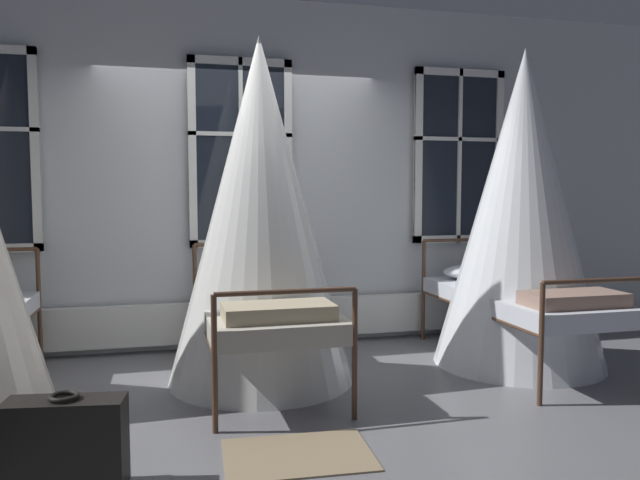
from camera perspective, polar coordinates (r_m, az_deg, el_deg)
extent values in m
plane|color=slate|center=(4.74, -5.38, -13.05)|extent=(17.41, 17.41, 0.00)
cube|color=silver|center=(5.76, -7.40, 6.01)|extent=(9.62, 0.10, 3.17)
cube|color=silver|center=(5.72, -24.72, 7.51)|extent=(0.07, 0.06, 1.69)
cube|color=black|center=(5.66, -7.28, 7.91)|extent=(0.93, 0.02, 1.69)
cube|color=silver|center=(5.67, -7.20, -0.27)|extent=(0.93, 0.06, 0.07)
cube|color=silver|center=(5.77, -7.37, 15.96)|extent=(0.93, 0.06, 0.07)
cube|color=silver|center=(5.63, -11.67, 7.88)|extent=(0.07, 0.06, 1.69)
cube|color=silver|center=(5.73, -2.98, 7.90)|extent=(0.07, 0.06, 1.69)
cube|color=silver|center=(5.66, -7.28, 7.91)|extent=(0.04, 0.06, 1.69)
cube|color=silver|center=(5.68, -7.30, 9.62)|extent=(0.93, 0.06, 0.04)
cube|color=black|center=(6.29, 12.64, 7.50)|extent=(0.93, 0.02, 1.69)
cube|color=silver|center=(6.30, 12.51, 0.13)|extent=(0.93, 0.06, 0.07)
cube|color=silver|center=(6.38, 12.77, 14.77)|extent=(0.93, 0.06, 0.07)
cube|color=silver|center=(6.11, 9.01, 7.64)|extent=(0.07, 0.06, 1.69)
cube|color=silver|center=(6.49, 16.05, 7.34)|extent=(0.07, 0.06, 1.69)
cube|color=silver|center=(6.29, 12.64, 7.50)|extent=(0.04, 0.06, 1.69)
cube|color=silver|center=(6.30, 12.67, 9.03)|extent=(0.93, 0.06, 0.04)
cube|color=silver|center=(5.75, -7.11, -7.34)|extent=(4.88, 0.10, 0.36)
cylinder|color=#4C3323|center=(5.64, -24.41, -5.60)|extent=(0.04, 0.04, 0.96)
cylinder|color=#4C3323|center=(4.72, -26.59, -7.71)|extent=(0.05, 1.91, 0.03)
cylinder|color=#4C3323|center=(5.61, -11.42, -5.33)|extent=(0.04, 0.04, 0.96)
cylinder|color=#4C3323|center=(5.72, -2.70, -5.05)|extent=(0.04, 0.04, 0.96)
cylinder|color=#4C3323|center=(3.76, -9.68, -11.21)|extent=(0.04, 0.04, 0.83)
cylinder|color=#4C3323|center=(3.93, 3.21, -10.47)|extent=(0.04, 0.04, 0.83)
cylinder|color=#4C3323|center=(4.67, -10.73, -7.43)|extent=(0.05, 1.91, 0.03)
cylinder|color=#4C3323|center=(4.81, -0.32, -7.01)|extent=(0.05, 1.91, 0.03)
cylinder|color=#4C3323|center=(5.59, -7.06, -0.36)|extent=(0.87, 0.04, 0.03)
cylinder|color=#4C3323|center=(3.73, -3.12, -4.77)|extent=(0.87, 0.04, 0.03)
cube|color=#B7B2A3|center=(4.71, -5.45, -6.42)|extent=(0.91, 1.94, 0.14)
ellipsoid|color=beige|center=(5.38, -6.69, -3.55)|extent=(0.67, 0.41, 0.14)
cube|color=tan|center=(4.01, -3.86, -6.58)|extent=(0.71, 0.37, 0.10)
cone|color=white|center=(4.63, -5.52, 2.67)|extent=(1.38, 1.38, 2.56)
cylinder|color=#4C3323|center=(6.05, 9.49, -4.59)|extent=(0.04, 0.04, 0.96)
cylinder|color=#4C3323|center=(6.44, 16.56, -4.16)|extent=(0.04, 0.04, 0.96)
cylinder|color=#4C3323|center=(4.41, 19.67, -9.05)|extent=(0.04, 0.04, 0.83)
cylinder|color=#4C3323|center=(5.20, 13.77, -6.26)|extent=(0.04, 1.91, 0.03)
cylinder|color=#4C3323|center=(5.66, 21.55, -5.58)|extent=(0.04, 1.91, 0.03)
cylinder|color=#4C3323|center=(6.18, 13.22, 0.01)|extent=(0.87, 0.04, 0.03)
cylinder|color=#4C3323|center=(4.59, 24.29, -3.42)|extent=(0.87, 0.04, 0.03)
cube|color=silver|center=(5.41, 17.84, -5.20)|extent=(0.89, 1.93, 0.14)
ellipsoid|color=silver|center=(5.99, 14.23, -2.83)|extent=(0.66, 0.40, 0.14)
cube|color=gray|center=(4.82, 22.29, -5.04)|extent=(0.71, 0.36, 0.10)
cone|color=white|center=(5.33, 18.04, 2.78)|extent=(1.38, 1.38, 2.58)
cube|color=#8E7A5B|center=(3.55, -2.04, -19.13)|extent=(0.83, 0.60, 0.01)
cube|color=black|center=(3.35, -22.36, -16.99)|extent=(0.58, 0.28, 0.44)
cube|color=tan|center=(3.44, -21.85, -16.37)|extent=(0.50, 0.08, 0.03)
torus|color=black|center=(3.27, -22.49, -13.16)|extent=(0.16, 0.16, 0.02)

